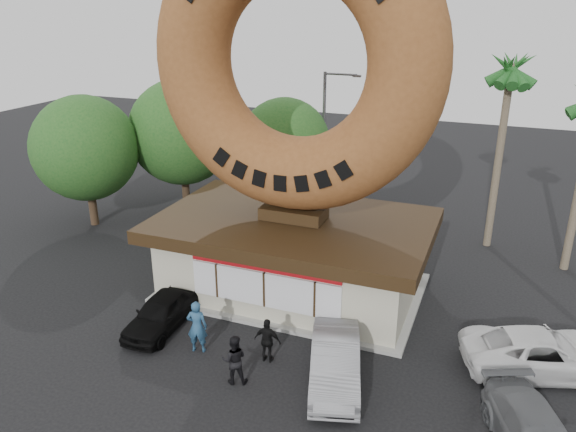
{
  "coord_description": "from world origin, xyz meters",
  "views": [
    {
      "loc": [
        7.63,
        -14.04,
        11.73
      ],
      "look_at": [
        0.53,
        4.0,
        4.2
      ],
      "focal_mm": 35.0,
      "sensor_mm": 36.0,
      "label": 1
    }
  ],
  "objects_px": {
    "car_black": "(161,312)",
    "person_left": "(197,326)",
    "person_right": "(268,341)",
    "street_lamp": "(326,135)",
    "giant_donut": "(294,63)",
    "person_center": "(234,360)",
    "donut_shop": "(293,252)",
    "car_silver": "(335,362)",
    "car_white": "(542,353)"
  },
  "relations": [
    {
      "from": "donut_shop",
      "to": "giant_donut",
      "type": "distance_m",
      "value": 7.74
    },
    {
      "from": "street_lamp",
      "to": "car_silver",
      "type": "distance_m",
      "value": 16.63
    },
    {
      "from": "giant_donut",
      "to": "car_white",
      "type": "relative_size",
      "value": 2.19
    },
    {
      "from": "person_left",
      "to": "person_right",
      "type": "xyz_separation_m",
      "value": [
        2.55,
        0.35,
        -0.18
      ]
    },
    {
      "from": "person_left",
      "to": "person_center",
      "type": "relative_size",
      "value": 1.15
    },
    {
      "from": "person_left",
      "to": "street_lamp",
      "type": "bearing_deg",
      "value": -104.52
    },
    {
      "from": "street_lamp",
      "to": "car_white",
      "type": "distance_m",
      "value": 17.3
    },
    {
      "from": "giant_donut",
      "to": "person_left",
      "type": "bearing_deg",
      "value": -105.83
    },
    {
      "from": "giant_donut",
      "to": "person_right",
      "type": "relative_size",
      "value": 6.99
    },
    {
      "from": "street_lamp",
      "to": "person_right",
      "type": "xyz_separation_m",
      "value": [
        2.86,
        -15.1,
        -3.67
      ]
    },
    {
      "from": "car_black",
      "to": "person_left",
      "type": "bearing_deg",
      "value": -23.98
    },
    {
      "from": "donut_shop",
      "to": "car_silver",
      "type": "height_order",
      "value": "donut_shop"
    },
    {
      "from": "person_center",
      "to": "car_silver",
      "type": "distance_m",
      "value": 3.27
    },
    {
      "from": "donut_shop",
      "to": "car_black",
      "type": "bearing_deg",
      "value": -127.82
    },
    {
      "from": "person_left",
      "to": "car_silver",
      "type": "bearing_deg",
      "value": 166.01
    },
    {
      "from": "street_lamp",
      "to": "person_left",
      "type": "bearing_deg",
      "value": -88.85
    },
    {
      "from": "donut_shop",
      "to": "car_black",
      "type": "relative_size",
      "value": 2.91
    },
    {
      "from": "giant_donut",
      "to": "person_right",
      "type": "xyz_separation_m",
      "value": [
        1.0,
        -5.1,
        -8.69
      ]
    },
    {
      "from": "street_lamp",
      "to": "person_right",
      "type": "relative_size",
      "value": 4.9
    },
    {
      "from": "car_black",
      "to": "giant_donut",
      "type": "bearing_deg",
      "value": 50.13
    },
    {
      "from": "donut_shop",
      "to": "car_silver",
      "type": "xyz_separation_m",
      "value": [
        3.48,
        -5.29,
        -1.03
      ]
    },
    {
      "from": "donut_shop",
      "to": "car_black",
      "type": "xyz_separation_m",
      "value": [
        -3.58,
        -4.62,
        -1.11
      ]
    },
    {
      "from": "street_lamp",
      "to": "person_center",
      "type": "height_order",
      "value": "street_lamp"
    },
    {
      "from": "street_lamp",
      "to": "car_black",
      "type": "distance_m",
      "value": 15.22
    },
    {
      "from": "person_left",
      "to": "person_right",
      "type": "distance_m",
      "value": 2.58
    },
    {
      "from": "person_right",
      "to": "car_black",
      "type": "xyz_separation_m",
      "value": [
        -4.59,
        0.47,
        -0.16
      ]
    },
    {
      "from": "street_lamp",
      "to": "person_center",
      "type": "distance_m",
      "value": 17.1
    },
    {
      "from": "giant_donut",
      "to": "car_white",
      "type": "bearing_deg",
      "value": -13.15
    },
    {
      "from": "giant_donut",
      "to": "street_lamp",
      "type": "distance_m",
      "value": 11.34
    },
    {
      "from": "car_black",
      "to": "car_white",
      "type": "distance_m",
      "value": 13.53
    },
    {
      "from": "person_left",
      "to": "person_center",
      "type": "xyz_separation_m",
      "value": [
        2.0,
        -1.1,
        -0.13
      ]
    },
    {
      "from": "person_left",
      "to": "person_center",
      "type": "height_order",
      "value": "person_left"
    },
    {
      "from": "car_silver",
      "to": "giant_donut",
      "type": "bearing_deg",
      "value": 106.87
    },
    {
      "from": "car_black",
      "to": "person_center",
      "type": "bearing_deg",
      "value": -27.52
    },
    {
      "from": "person_right",
      "to": "car_silver",
      "type": "distance_m",
      "value": 2.48
    },
    {
      "from": "person_center",
      "to": "car_black",
      "type": "xyz_separation_m",
      "value": [
        -4.04,
        1.92,
        -0.21
      ]
    },
    {
      "from": "giant_donut",
      "to": "person_center",
      "type": "xyz_separation_m",
      "value": [
        0.45,
        -6.55,
        -8.64
      ]
    },
    {
      "from": "giant_donut",
      "to": "street_lamp",
      "type": "height_order",
      "value": "giant_donut"
    },
    {
      "from": "car_white",
      "to": "car_silver",
      "type": "bearing_deg",
      "value": 96.34
    },
    {
      "from": "giant_donut",
      "to": "car_white",
      "type": "distance_m",
      "value": 13.31
    },
    {
      "from": "street_lamp",
      "to": "car_silver",
      "type": "relative_size",
      "value": 1.8
    },
    {
      "from": "person_center",
      "to": "donut_shop",
      "type": "bearing_deg",
      "value": -109.0
    },
    {
      "from": "street_lamp",
      "to": "car_black",
      "type": "relative_size",
      "value": 2.08
    },
    {
      "from": "car_silver",
      "to": "person_center",
      "type": "bearing_deg",
      "value": -173.97
    },
    {
      "from": "street_lamp",
      "to": "car_white",
      "type": "height_order",
      "value": "street_lamp"
    },
    {
      "from": "street_lamp",
      "to": "person_right",
      "type": "distance_m",
      "value": 15.8
    },
    {
      "from": "person_center",
      "to": "person_right",
      "type": "relative_size",
      "value": 1.06
    },
    {
      "from": "giant_donut",
      "to": "car_black",
      "type": "relative_size",
      "value": 2.96
    },
    {
      "from": "person_center",
      "to": "street_lamp",
      "type": "bearing_deg",
      "value": -105.03
    },
    {
      "from": "donut_shop",
      "to": "car_white",
      "type": "distance_m",
      "value": 10.05
    }
  ]
}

